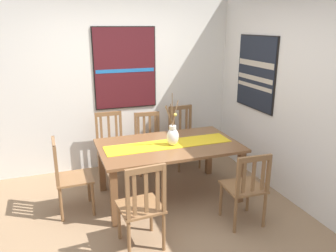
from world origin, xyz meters
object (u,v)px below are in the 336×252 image
object	(u,v)px
chair_3	(68,175)
chair_5	(111,144)
painting_on_side_wall	(256,73)
dining_table	(169,151)
chair_2	(149,141)
chair_1	(183,136)
chair_0	(142,206)
painting_on_back_wall	(125,68)
chair_4	(246,187)
centerpiece_vase	(173,135)

from	to	relation	value
chair_3	chair_5	xyz separation A→B (m)	(0.67, 0.90, -0.01)
chair_3	painting_on_side_wall	bearing A→B (deg)	5.98
dining_table	chair_2	world-z (taller)	chair_2
chair_1	chair_5	xyz separation A→B (m)	(-1.15, 0.02, -0.00)
dining_table	chair_1	world-z (taller)	chair_1
chair_1	chair_3	size ratio (longest dim) A/B	1.03
dining_table	chair_0	size ratio (longest dim) A/B	1.86
chair_1	chair_3	bearing A→B (deg)	-154.37
chair_2	chair_3	size ratio (longest dim) A/B	0.96
painting_on_back_wall	dining_table	bearing A→B (deg)	-78.36
chair_0	chair_3	world-z (taller)	chair_0
painting_on_side_wall	chair_1	bearing A→B (deg)	145.61
chair_0	chair_4	distance (m)	1.20
dining_table	chair_5	size ratio (longest dim) A/B	1.87
chair_1	painting_on_back_wall	size ratio (longest dim) A/B	0.78
painting_on_side_wall	chair_5	bearing A→B (deg)	163.09
chair_4	painting_on_back_wall	distance (m)	2.56
chair_0	chair_1	distance (m)	2.18
chair_2	chair_4	xyz separation A→B (m)	(0.59, -1.81, -0.01)
chair_3	painting_on_side_wall	xyz separation A→B (m)	(2.69, 0.28, 1.04)
chair_2	painting_on_back_wall	world-z (taller)	painting_on_back_wall
centerpiece_vase	painting_on_side_wall	distance (m)	1.59
chair_1	chair_3	xyz separation A→B (m)	(-1.82, -0.87, 0.00)
dining_table	chair_1	xyz separation A→B (m)	(0.57, 0.89, -0.15)
centerpiece_vase	chair_3	bearing A→B (deg)	176.73
dining_table	painting_on_back_wall	world-z (taller)	painting_on_back_wall
chair_0	chair_5	size ratio (longest dim) A/B	1.01
centerpiece_vase	painting_on_back_wall	world-z (taller)	painting_on_back_wall
chair_2	chair_5	world-z (taller)	chair_5
chair_0	chair_2	distance (m)	1.94
chair_1	painting_on_side_wall	distance (m)	1.48
chair_3	chair_4	size ratio (longest dim) A/B	1.05
chair_3	painting_on_back_wall	bearing A→B (deg)	51.11
chair_0	painting_on_back_wall	bearing A→B (deg)	80.78
chair_1	painting_on_back_wall	world-z (taller)	painting_on_back_wall
chair_1	chair_4	bearing A→B (deg)	-89.31
centerpiece_vase	painting_on_back_wall	distance (m)	1.51
chair_5	painting_on_side_wall	xyz separation A→B (m)	(2.02, -0.61, 1.05)
chair_2	chair_4	distance (m)	1.90
painting_on_side_wall	centerpiece_vase	bearing A→B (deg)	-165.75
chair_2	painting_on_back_wall	size ratio (longest dim) A/B	0.73
chair_0	chair_5	distance (m)	1.85
chair_0	chair_3	size ratio (longest dim) A/B	1.02
chair_3	chair_5	size ratio (longest dim) A/B	0.98
chair_3	painting_on_back_wall	distance (m)	1.92
chair_5	chair_1	bearing A→B (deg)	-1.08
centerpiece_vase	painting_on_back_wall	xyz separation A→B (m)	(-0.29, 1.31, 0.69)
dining_table	painting_on_back_wall	bearing A→B (deg)	101.64
dining_table	chair_0	distance (m)	1.13
chair_5	chair_0	bearing A→B (deg)	-90.78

